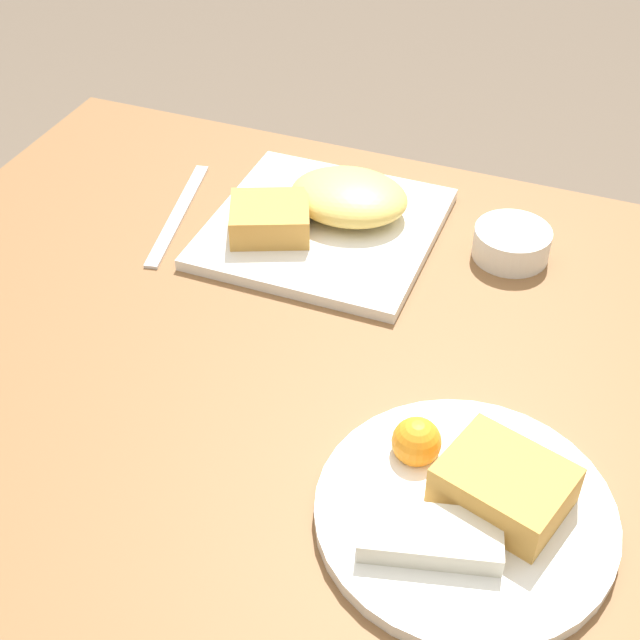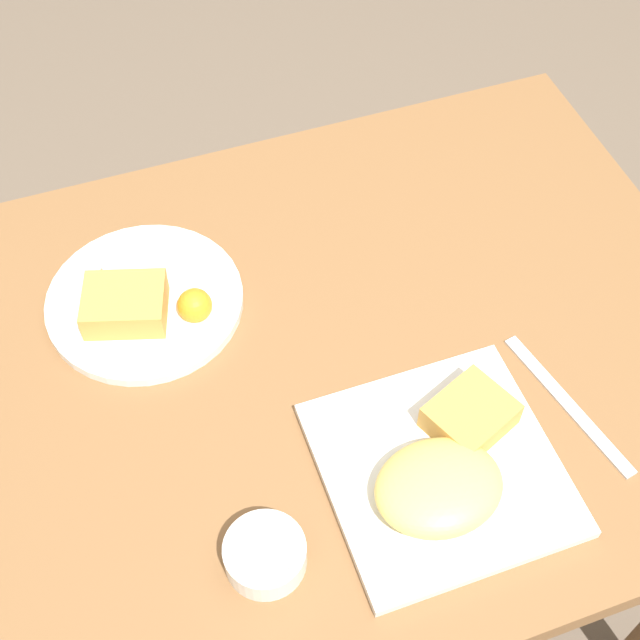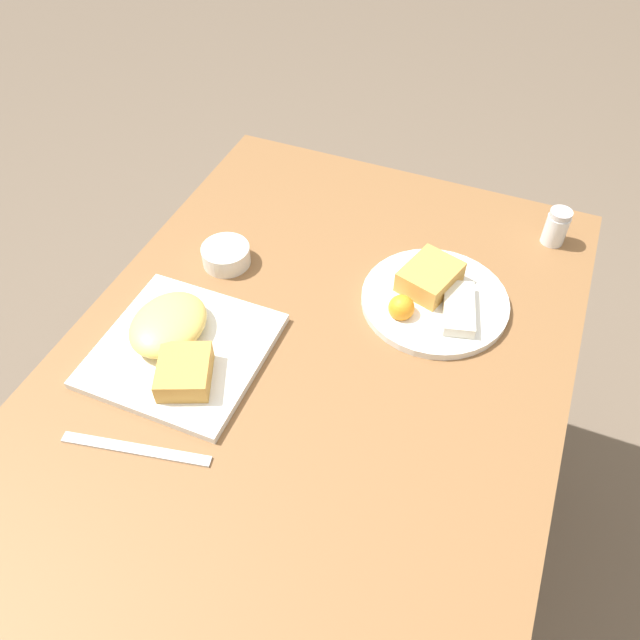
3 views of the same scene
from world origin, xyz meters
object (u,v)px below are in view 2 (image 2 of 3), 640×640
sauce_ramekin (265,554)px  butter_knife (568,404)px  plate_square_near (444,468)px  plate_oval_far (144,299)px

sauce_ramekin → butter_knife: (0.39, 0.06, -0.02)m
plate_square_near → butter_knife: size_ratio=1.18×
plate_oval_far → sauce_ramekin: plate_oval_far is taller
plate_oval_far → butter_knife: (0.44, -0.31, -0.01)m
plate_square_near → sauce_ramekin: 0.22m
plate_square_near → sauce_ramekin: size_ratio=2.96×
plate_square_near → plate_oval_far: (-0.26, 0.35, -0.01)m
plate_square_near → butter_knife: plate_square_near is taller
plate_oval_far → sauce_ramekin: 0.38m
plate_square_near → sauce_ramekin: (-0.22, -0.03, -0.00)m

